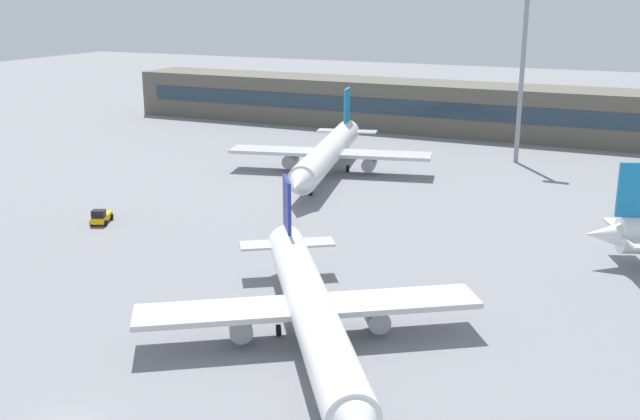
# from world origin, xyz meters

# --- Properties ---
(ground_plane) EXTENTS (400.00, 400.00, 0.00)m
(ground_plane) POSITION_xyz_m (0.00, 40.00, 0.00)
(ground_plane) COLOR gray
(terminal_building) EXTENTS (141.54, 12.13, 9.00)m
(terminal_building) POSITION_xyz_m (0.00, 106.85, 4.50)
(terminal_building) COLOR #5B564C
(terminal_building) RESTS_ON ground_plane
(airplane_near) EXTENTS (23.87, 32.03, 9.12)m
(airplane_near) POSITION_xyz_m (8.39, 16.67, 2.78)
(airplane_near) COLOR white
(airplane_near) RESTS_ON ground_plane
(airplane_far) EXTENTS (29.10, 41.09, 10.28)m
(airplane_far) POSITION_xyz_m (-12.63, 66.67, 3.13)
(airplane_far) COLOR white
(airplane_far) RESTS_ON ground_plane
(baggage_tug_yellow) EXTENTS (2.91, 3.90, 1.75)m
(baggage_tug_yellow) POSITION_xyz_m (-26.00, 34.22, 0.80)
(baggage_tug_yellow) COLOR #F2B20C
(baggage_tug_yellow) RESTS_ON ground_plane
(floodlight_tower_west) EXTENTS (3.20, 0.80, 25.89)m
(floodlight_tower_west) POSITION_xyz_m (10.14, 86.06, 14.97)
(floodlight_tower_west) COLOR gray
(floodlight_tower_west) RESTS_ON ground_plane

